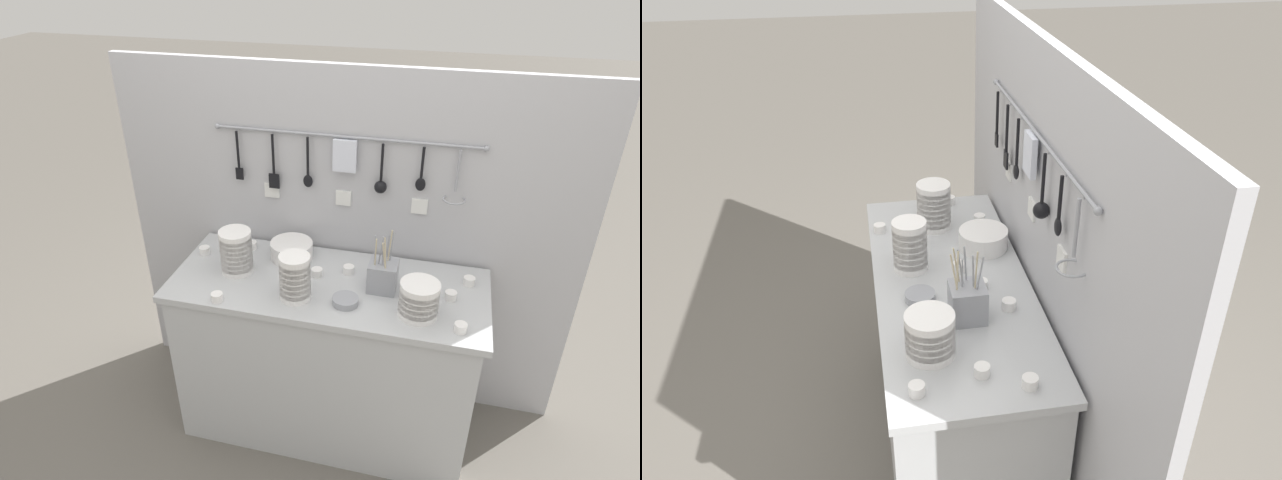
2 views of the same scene
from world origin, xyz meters
TOP-DOWN VIEW (x-y plane):
  - ground_plane at (0.00, 0.00)m, footprint 20.00×20.00m
  - counter at (0.00, 0.00)m, footprint 1.37×0.57m
  - back_wall at (0.00, 0.32)m, footprint 2.17×0.11m
  - bowl_stack_nested_right at (0.40, -0.13)m, footprint 0.16×0.16m
  - bowl_stack_tall_left at (-0.42, -0.01)m, footprint 0.14×0.14m
  - bowl_stack_wide_centre at (-0.11, -0.14)m, footprint 0.13×0.13m
  - plate_stack at (-0.21, 0.16)m, footprint 0.20×0.20m
  - steel_mixing_bowl at (0.10, -0.13)m, footprint 0.11×0.11m
  - cutlery_caddy at (0.23, 0.02)m, footprint 0.12×0.12m
  - cup_beside_plates at (-0.41, -0.24)m, footprint 0.05×0.05m
  - cup_mid_row at (-0.06, 0.04)m, footprint 0.05×0.05m
  - cup_front_left at (0.21, 0.17)m, footprint 0.05×0.05m
  - cup_back_right at (0.57, -0.19)m, footprint 0.05×0.05m
  - cup_centre at (0.07, 0.10)m, footprint 0.05×0.05m
  - cup_by_caddy at (0.59, 0.14)m, footprint 0.05×0.05m
  - cup_edge_far at (-0.62, 0.09)m, footprint 0.05×0.05m
  - cup_back_left at (-0.42, 0.19)m, footprint 0.05×0.05m
  - cup_front_right at (0.52, 0.01)m, footprint 0.05×0.05m

SIDE VIEW (x-z plane):
  - ground_plane at x=0.00m, z-range 0.00..0.00m
  - counter at x=0.00m, z-range 0.00..0.85m
  - back_wall at x=0.00m, z-range 0.00..1.71m
  - steel_mixing_bowl at x=0.10m, z-range 0.84..0.87m
  - cup_beside_plates at x=-0.41m, z-range 0.84..0.88m
  - cup_mid_row at x=-0.06m, z-range 0.84..0.88m
  - cup_front_left at x=0.21m, z-range 0.84..0.88m
  - cup_back_right at x=0.57m, z-range 0.84..0.88m
  - cup_centre at x=0.07m, z-range 0.84..0.88m
  - cup_by_caddy at x=0.59m, z-range 0.84..0.88m
  - cup_edge_far at x=-0.62m, z-range 0.84..0.88m
  - cup_back_left at x=-0.42m, z-range 0.84..0.88m
  - cup_front_right at x=0.52m, z-range 0.84..0.88m
  - plate_stack at x=-0.21m, z-range 0.84..0.92m
  - cutlery_caddy at x=0.23m, z-range 0.78..1.05m
  - bowl_stack_nested_right at x=0.40m, z-range 0.84..0.99m
  - bowl_stack_tall_left at x=-0.42m, z-range 0.84..1.05m
  - bowl_stack_wide_centre at x=-0.11m, z-range 0.84..1.05m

